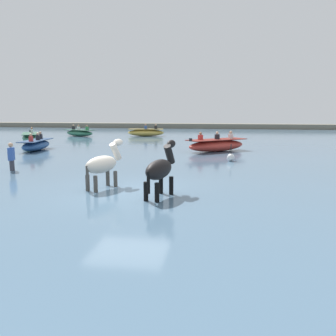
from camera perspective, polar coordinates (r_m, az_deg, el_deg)
The scene contains 12 objects.
ground_plane at distance 11.87m, azimuth -6.24°, elevation -5.65°, with size 120.00×120.00×0.00m, color #666051.
water_surface at distance 21.47m, azimuth 0.57°, elevation 1.75°, with size 90.00×90.00×0.43m, color slate.
horse_lead_pinto at distance 12.15m, azimuth -10.17°, elevation 0.37°, with size 1.01×1.83×2.02m.
horse_trailing_black at distance 10.76m, azimuth -1.25°, elevation -0.43°, with size 0.87×1.92×2.08m.
boat_mid_outer at distance 22.63m, azimuth 7.64°, elevation 3.58°, with size 3.95×3.55×1.23m.
boat_near_port at distance 35.84m, azimuth -13.75°, elevation 5.39°, with size 3.43×2.29×1.08m.
boat_far_inshore at distance 24.44m, azimuth -20.01°, elevation 3.42°, with size 1.50×3.57×1.14m.
boat_distant_east at distance 34.88m, azimuth -3.49°, elevation 5.60°, with size 3.54×1.49×1.16m.
boat_far_offshore at distance 30.69m, azimuth -20.83°, elevation 4.49°, with size 2.82×3.88×1.17m.
person_wading_close at distance 16.81m, azimuth -23.36°, elevation 1.09°, with size 0.27×0.36×1.63m.
channel_buoy at distance 18.51m, azimuth 9.84°, elevation 1.67°, with size 0.38×0.38×0.87m.
far_shoreline at distance 48.81m, azimuth 5.14°, elevation 6.36°, with size 80.00×2.40×1.06m, color #706B5B.
Camera 1 is at (2.98, -11.07, 3.06)m, focal length 38.79 mm.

